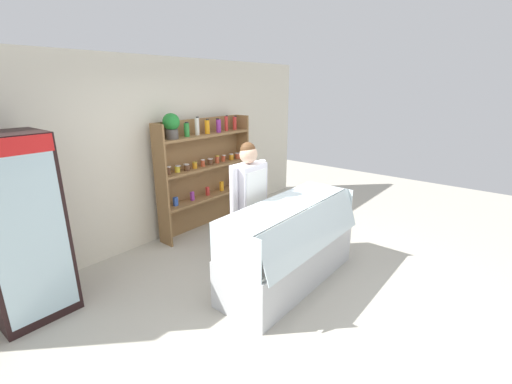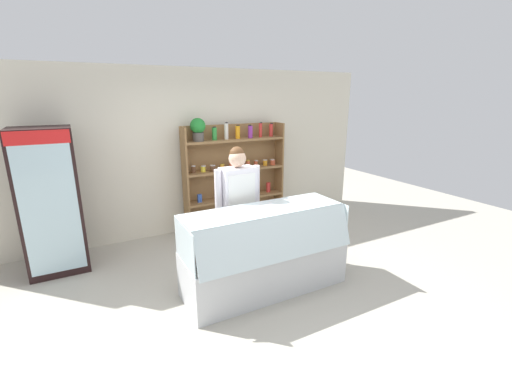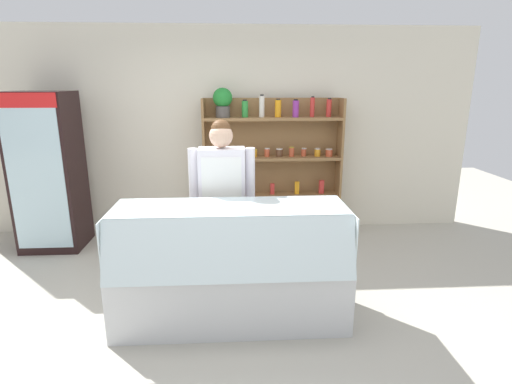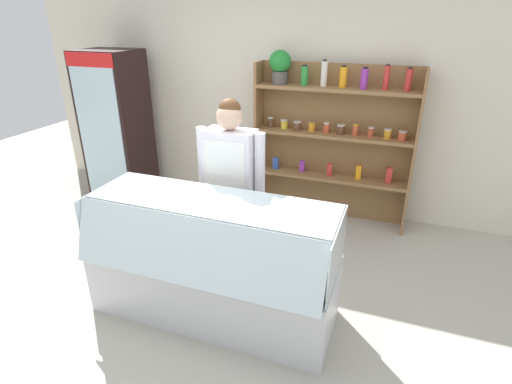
{
  "view_description": "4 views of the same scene",
  "coord_description": "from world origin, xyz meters",
  "px_view_note": "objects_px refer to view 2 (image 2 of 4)",
  "views": [
    {
      "loc": [
        -2.99,
        -2.1,
        2.32
      ],
      "look_at": [
        0.09,
        0.39,
        1.06
      ],
      "focal_mm": 24.0,
      "sensor_mm": 36.0,
      "label": 1
    },
    {
      "loc": [
        -1.71,
        -3.3,
        2.28
      ],
      "look_at": [
        0.25,
        0.35,
        1.1
      ],
      "focal_mm": 24.0,
      "sensor_mm": 36.0,
      "label": 2
    },
    {
      "loc": [
        0.17,
        -3.17,
        1.98
      ],
      "look_at": [
        0.38,
        0.45,
        0.99
      ],
      "focal_mm": 28.0,
      "sensor_mm": 36.0,
      "label": 3
    },
    {
      "loc": [
        1.38,
        -2.46,
        2.28
      ],
      "look_at": [
        0.31,
        0.44,
        0.9
      ],
      "focal_mm": 28.0,
      "sensor_mm": 36.0,
      "label": 4
    }
  ],
  "objects_px": {
    "drinks_fridge": "(51,202)",
    "shop_clerk": "(238,200)",
    "shelving_unit": "(231,168)",
    "deli_display_case": "(265,265)"
  },
  "relations": [
    {
      "from": "shelving_unit",
      "to": "deli_display_case",
      "type": "bearing_deg",
      "value": -103.48
    },
    {
      "from": "drinks_fridge",
      "to": "shelving_unit",
      "type": "xyz_separation_m",
      "value": [
        2.68,
        0.3,
        0.12
      ]
    },
    {
      "from": "drinks_fridge",
      "to": "shop_clerk",
      "type": "height_order",
      "value": "drinks_fridge"
    },
    {
      "from": "shelving_unit",
      "to": "drinks_fridge",
      "type": "bearing_deg",
      "value": -173.53
    },
    {
      "from": "shop_clerk",
      "to": "deli_display_case",
      "type": "bearing_deg",
      "value": -82.79
    },
    {
      "from": "drinks_fridge",
      "to": "shop_clerk",
      "type": "xyz_separation_m",
      "value": [
        2.12,
        -1.17,
        0.04
      ]
    },
    {
      "from": "drinks_fridge",
      "to": "deli_display_case",
      "type": "relative_size",
      "value": 0.98
    },
    {
      "from": "shelving_unit",
      "to": "deli_display_case",
      "type": "relative_size",
      "value": 0.99
    },
    {
      "from": "drinks_fridge",
      "to": "shop_clerk",
      "type": "bearing_deg",
      "value": -28.94
    },
    {
      "from": "drinks_fridge",
      "to": "shelving_unit",
      "type": "distance_m",
      "value": 2.7
    }
  ]
}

